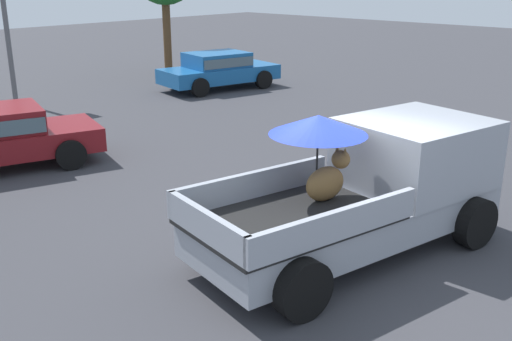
% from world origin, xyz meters
% --- Properties ---
extents(ground_plane, '(80.00, 80.00, 0.00)m').
position_xyz_m(ground_plane, '(0.00, 0.00, 0.00)').
color(ground_plane, '#38383D').
extents(pickup_truck_main, '(5.32, 3.05, 2.18)m').
position_xyz_m(pickup_truck_main, '(0.45, -0.08, 0.98)').
color(pickup_truck_main, black).
rests_on(pickup_truck_main, ground).
extents(parked_sedan_near, '(4.57, 2.63, 1.33)m').
position_xyz_m(parked_sedan_near, '(8.00, 11.15, 0.74)').
color(parked_sedan_near, black).
rests_on(parked_sedan_near, ground).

